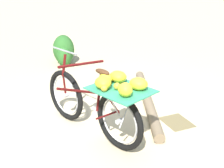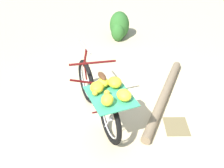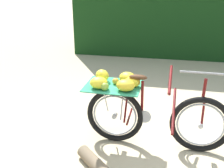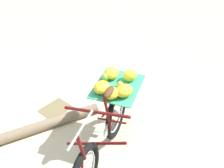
# 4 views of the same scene
# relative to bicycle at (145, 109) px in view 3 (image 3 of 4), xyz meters

# --- Properties ---
(ground_plane) EXTENTS (60.00, 60.00, 0.00)m
(ground_plane) POSITION_rel_bicycle_xyz_m (0.05, -0.16, -0.50)
(ground_plane) COLOR beige
(foliage_hedge) EXTENTS (5.05, 2.80, 2.72)m
(foliage_hedge) POSITION_rel_bicycle_xyz_m (-1.51, 4.23, 0.86)
(foliage_hedge) COLOR #143814
(foliage_hedge) RESTS_ON ground_plane
(bicycle) EXTENTS (1.76, 0.98, 1.03)m
(bicycle) POSITION_rel_bicycle_xyz_m (0.00, 0.00, 0.00)
(bicycle) COLOR black
(bicycle) RESTS_ON ground_plane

